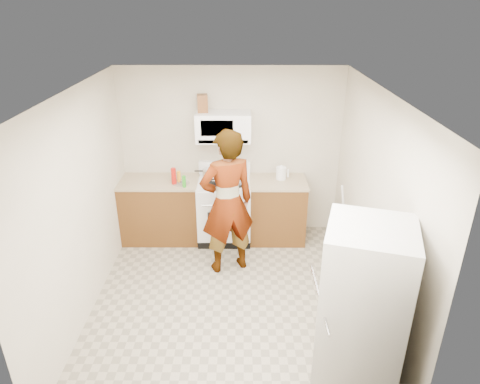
{
  "coord_description": "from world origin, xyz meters",
  "views": [
    {
      "loc": [
        0.15,
        -4.16,
        3.34
      ],
      "look_at": [
        0.13,
        0.55,
        1.19
      ],
      "focal_mm": 32.0,
      "sensor_mm": 36.0,
      "label": 1
    }
  ],
  "objects_px": {
    "gas_range": "(224,209)",
    "kettle": "(281,173)",
    "fridge": "(361,313)",
    "microwave": "(223,127)",
    "saucepan": "(209,173)",
    "person": "(227,203)"
  },
  "relations": [
    {
      "from": "person",
      "to": "fridge",
      "type": "xyz_separation_m",
      "value": [
        1.22,
        -1.93,
        -0.12
      ]
    },
    {
      "from": "saucepan",
      "to": "gas_range",
      "type": "bearing_deg",
      "value": -27.13
    },
    {
      "from": "microwave",
      "to": "kettle",
      "type": "xyz_separation_m",
      "value": [
        0.83,
        -0.05,
        -0.68
      ]
    },
    {
      "from": "person",
      "to": "saucepan",
      "type": "height_order",
      "value": "person"
    },
    {
      "from": "saucepan",
      "to": "microwave",
      "type": "bearing_deg",
      "value": 4.86
    },
    {
      "from": "microwave",
      "to": "person",
      "type": "height_order",
      "value": "person"
    },
    {
      "from": "kettle",
      "to": "fridge",
      "type": "bearing_deg",
      "value": -104.04
    },
    {
      "from": "fridge",
      "to": "microwave",
      "type": "bearing_deg",
      "value": 130.69
    },
    {
      "from": "microwave",
      "to": "saucepan",
      "type": "bearing_deg",
      "value": -175.14
    },
    {
      "from": "gas_range",
      "to": "kettle",
      "type": "distance_m",
      "value": 0.99
    },
    {
      "from": "fridge",
      "to": "kettle",
      "type": "xyz_separation_m",
      "value": [
        -0.46,
        2.8,
        0.17
      ]
    },
    {
      "from": "gas_range",
      "to": "microwave",
      "type": "xyz_separation_m",
      "value": [
        0.0,
        0.13,
        1.21
      ]
    },
    {
      "from": "kettle",
      "to": "saucepan",
      "type": "bearing_deg",
      "value": 154.92
    },
    {
      "from": "gas_range",
      "to": "fridge",
      "type": "relative_size",
      "value": 0.66
    },
    {
      "from": "person",
      "to": "fridge",
      "type": "height_order",
      "value": "person"
    },
    {
      "from": "gas_range",
      "to": "kettle",
      "type": "bearing_deg",
      "value": 5.53
    },
    {
      "from": "kettle",
      "to": "saucepan",
      "type": "xyz_separation_m",
      "value": [
        -1.04,
        0.03,
        -0.02
      ]
    },
    {
      "from": "fridge",
      "to": "saucepan",
      "type": "xyz_separation_m",
      "value": [
        -1.5,
        2.83,
        0.16
      ]
    },
    {
      "from": "person",
      "to": "kettle",
      "type": "distance_m",
      "value": 1.15
    },
    {
      "from": "gas_range",
      "to": "saucepan",
      "type": "bearing_deg",
      "value": 152.87
    },
    {
      "from": "microwave",
      "to": "saucepan",
      "type": "relative_size",
      "value": 3.84
    },
    {
      "from": "gas_range",
      "to": "kettle",
      "type": "relative_size",
      "value": 6.37
    }
  ]
}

